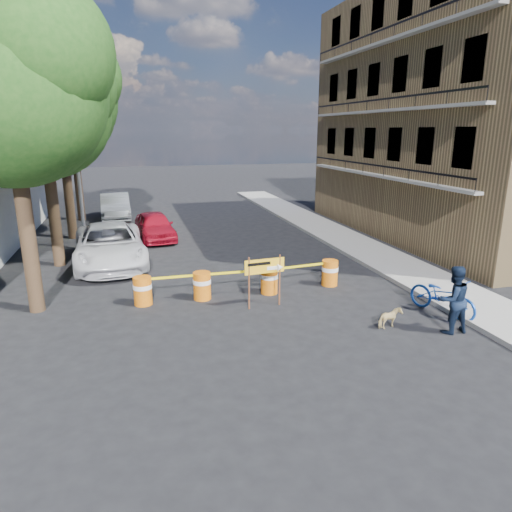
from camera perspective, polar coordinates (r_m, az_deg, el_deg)
ground at (r=13.80m, az=1.98°, el=-7.02°), size 120.00×120.00×0.00m
sidewalk_east at (r=21.39m, az=13.13°, el=0.97°), size 2.40×40.00×0.15m
apartment_building at (r=25.65m, az=23.70°, el=15.83°), size 8.00×16.00×12.00m
tree_near at (r=14.50m, az=-28.37°, el=18.01°), size 5.46×5.20×9.15m
tree_mid_a at (r=19.39m, az=-25.04°, el=16.24°), size 5.25×5.00×8.68m
tree_mid_b at (r=24.38m, az=-23.34°, el=17.64°), size 5.67×5.40×9.62m
tree_far at (r=29.32m, az=-21.98°, el=16.22°), size 5.04×4.80×8.84m
streetlamp at (r=21.78m, az=-21.40°, el=12.06°), size 1.25×0.18×8.00m
barrel_far_left at (r=14.64m, az=-13.98°, el=-4.17°), size 0.58×0.58×0.90m
barrel_mid_left at (r=14.77m, az=-6.76°, el=-3.64°), size 0.58×0.58×0.90m
barrel_mid_right at (r=15.19m, az=1.67°, el=-2.98°), size 0.58×0.58×0.90m
barrel_far_right at (r=16.18m, az=9.20°, el=-2.02°), size 0.58×0.58×0.90m
detour_sign at (r=13.83m, az=1.65°, el=-1.74°), size 1.27×0.25×1.64m
pedestrian at (r=13.24m, az=23.43°, el=-5.03°), size 0.91×0.72×1.86m
bicycle at (r=14.37m, az=22.48°, el=-2.76°), size 1.09×1.31×2.14m
dog at (r=13.16m, az=16.41°, el=-7.48°), size 0.73×0.46×0.57m
suv_white at (r=19.29m, az=-17.82°, el=1.31°), size 3.02×5.95×1.61m
sedan_red at (r=23.23m, az=-12.55°, el=3.69°), size 2.11×4.22×1.38m
sedan_silver at (r=29.38m, az=-17.18°, el=5.96°), size 1.85×4.80×1.56m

